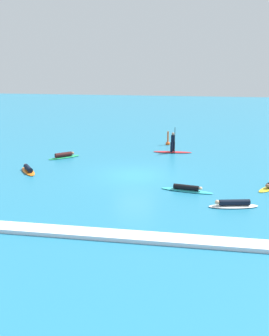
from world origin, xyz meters
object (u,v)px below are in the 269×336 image
Objects in this scene: surfer_on_orange_board at (28,170)px; surfer_on_white_board at (233,204)px; surfer_on_green_board at (64,156)px; marker_buoy at (168,142)px; surfer_on_teal_board at (187,189)px; surfer_on_red_board at (173,148)px.

surfer_on_white_board is (13.23, -4.37, -0.01)m from surfer_on_orange_board.
surfer_on_orange_board is at bearing -147.26° from surfer_on_green_board.
surfer_on_teal_board is at bearing -80.50° from marker_buoy.
marker_buoy is (7.59, 6.11, 0.07)m from surfer_on_green_board.
surfer_on_green_board is at bearing -141.16° from marker_buoy.
surfer_on_white_board is 12.25m from surfer_on_red_board.
marker_buoy reaches higher than surfer_on_orange_board.
surfer_on_green_board reaches higher than surfer_on_white_board.
surfer_on_orange_board is 11.03m from surfer_on_teal_board.
surfer_on_orange_board is 13.94m from surfer_on_white_board.
surfer_on_white_board is 0.84× the size of surfer_on_red_board.
surfer_on_orange_board is 11.82m from surfer_on_red_board.
surfer_on_white_board is at bearing -77.11° from surfer_on_green_board.
surfer_on_green_board is 8.81m from surfer_on_red_board.
marker_buoy is (-4.53, 14.59, 0.09)m from surfer_on_white_board.
surfer_on_orange_board is at bearing -145.12° from surfer_on_red_board.
surfer_on_orange_board is 0.76× the size of surfer_on_teal_board.
surfer_on_green_board is 0.85× the size of surfer_on_white_board.
surfer_on_orange_board is 4.25m from surfer_on_green_board.
marker_buoy is (8.70, 10.22, 0.08)m from surfer_on_orange_board.
surfer_on_red_board is 3.04m from marker_buoy.
surfer_on_red_board reaches higher than surfer_on_white_board.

